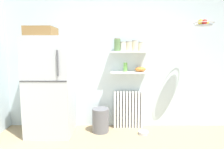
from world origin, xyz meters
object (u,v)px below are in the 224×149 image
at_px(radiator, 128,109).
at_px(vase, 125,67).
at_px(pet_food_bowl, 143,133).
at_px(storage_jar_1, 123,46).
at_px(refrigerator, 50,84).
at_px(shelf_bowl, 140,69).
at_px(storage_jar_0, 117,45).
at_px(hanging_fruit_basket, 204,23).
at_px(storage_jar_3, 135,46).
at_px(trash_bin, 101,120).
at_px(storage_jar_4, 141,47).
at_px(storage_jar_2, 129,46).

height_order(radiator, vase, vase).
bearing_deg(pet_food_bowl, storage_jar_1, 140.90).
xyz_separation_m(refrigerator, pet_food_bowl, (1.62, -0.07, -0.85)).
relative_size(radiator, shelf_bowl, 3.60).
height_order(storage_jar_0, vase, storage_jar_0).
relative_size(storage_jar_0, storage_jar_1, 1.39).
distance_m(radiator, hanging_fruit_basket, 1.97).
relative_size(storage_jar_3, trash_bin, 0.45).
bearing_deg(radiator, refrigerator, -169.84).
distance_m(shelf_bowl, pet_food_bowl, 1.12).
bearing_deg(storage_jar_0, pet_food_bowl, -32.00).
xyz_separation_m(refrigerator, storage_jar_0, (1.17, 0.22, 0.68)).
xyz_separation_m(storage_jar_4, vase, (-0.27, 0.00, -0.37)).
relative_size(storage_jar_2, pet_food_bowl, 1.01).
distance_m(storage_jar_1, trash_bin, 1.38).
relative_size(radiator, storage_jar_2, 4.00).
xyz_separation_m(storage_jar_2, vase, (-0.06, -0.00, -0.37)).
bearing_deg(shelf_bowl, storage_jar_0, -180.00).
bearing_deg(storage_jar_1, storage_jar_4, 0.00).
height_order(refrigerator, radiator, refrigerator).
height_order(trash_bin, hanging_fruit_basket, hanging_fruit_basket).
distance_m(storage_jar_4, pet_food_bowl, 1.52).
bearing_deg(vase, radiator, 26.03).
distance_m(vase, pet_food_bowl, 1.20).
bearing_deg(refrigerator, pet_food_bowl, -2.36).
bearing_deg(trash_bin, shelf_bowl, 13.92).
height_order(refrigerator, trash_bin, refrigerator).
height_order(storage_jar_4, trash_bin, storage_jar_4).
distance_m(storage_jar_2, storage_jar_3, 0.11).
relative_size(storage_jar_4, hanging_fruit_basket, 0.51).
relative_size(vase, pet_food_bowl, 0.94).
bearing_deg(trash_bin, pet_food_bowl, -7.95).
height_order(refrigerator, storage_jar_3, refrigerator).
height_order(storage_jar_0, pet_food_bowl, storage_jar_0).
bearing_deg(shelf_bowl, storage_jar_1, -180.00).
height_order(radiator, storage_jar_4, storage_jar_4).
xyz_separation_m(shelf_bowl, trash_bin, (-0.72, -0.18, -0.90)).
bearing_deg(hanging_fruit_basket, storage_jar_4, 163.21).
relative_size(refrigerator, hanging_fruit_basket, 5.72).
bearing_deg(refrigerator, shelf_bowl, 7.77).
bearing_deg(storage_jar_0, storage_jar_2, 0.00).
height_order(refrigerator, storage_jar_2, refrigerator).
relative_size(storage_jar_1, vase, 1.03).
distance_m(shelf_bowl, trash_bin, 1.16).
relative_size(pet_food_bowl, hanging_fruit_basket, 0.54).
height_order(refrigerator, storage_jar_0, refrigerator).
height_order(refrigerator, storage_jar_4, refrigerator).
bearing_deg(radiator, storage_jar_1, -164.02).
bearing_deg(storage_jar_0, vase, 0.00).
height_order(vase, pet_food_bowl, vase).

